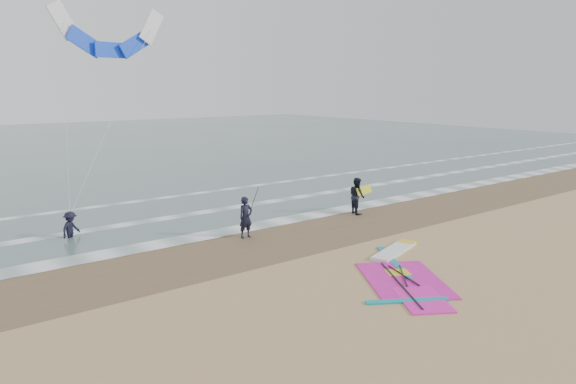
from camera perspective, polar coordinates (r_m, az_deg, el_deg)
ground at (r=18.58m, az=14.43°, el=-8.42°), size 120.00×120.00×0.00m
sea_water at (r=60.71m, az=-23.51°, el=4.70°), size 120.00×80.00×0.02m
wet_sand_band at (r=22.60m, az=2.51°, el=-4.45°), size 120.00×5.00×0.01m
foam_waterline at (r=26.06m, az=-3.67°, el=-2.24°), size 120.00×9.15×0.02m
windsurf_rig at (r=18.25m, az=12.62°, el=-8.57°), size 5.87×5.56×0.14m
person_standing at (r=21.59m, az=-4.72°, el=-2.83°), size 0.66×0.45×1.76m
person_walking at (r=25.85m, az=7.66°, el=-0.41°), size 0.91×1.05×1.84m
person_wading at (r=23.32m, az=-23.05°, el=-2.98°), size 1.11×1.03×1.50m
held_pole at (r=21.65m, az=-4.06°, el=-1.66°), size 0.17×0.86×1.82m
carried_kiteboard at (r=26.01m, az=8.46°, el=0.19°), size 1.30×0.51×0.39m
surf_kite at (r=27.79m, az=-19.16°, el=15.93°), size 6.49×4.47×9.27m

